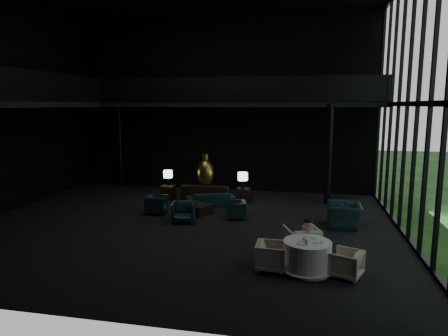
% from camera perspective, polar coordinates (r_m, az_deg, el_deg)
% --- Properties ---
extents(floor, '(14.00, 12.00, 0.02)m').
position_cam_1_polar(floor, '(13.46, -5.72, -8.19)').
color(floor, black).
rests_on(floor, ground).
extents(wall_back, '(14.00, 0.04, 8.00)m').
position_cam_1_polar(wall_back, '(18.67, -0.39, 9.10)').
color(wall_back, black).
rests_on(wall_back, ground).
extents(wall_front, '(14.00, 0.04, 8.00)m').
position_cam_1_polar(wall_front, '(7.36, -20.35, 8.70)').
color(wall_front, black).
rests_on(wall_front, ground).
extents(curtain_wall, '(0.20, 12.00, 8.00)m').
position_cam_1_polar(curtain_wall, '(12.65, 25.97, 8.25)').
color(curtain_wall, black).
rests_on(curtain_wall, ground).
extents(mezzanine_left, '(2.00, 12.00, 0.25)m').
position_cam_1_polar(mezzanine_left, '(15.74, -27.54, 8.11)').
color(mezzanine_left, black).
rests_on(mezzanine_left, wall_left).
extents(mezzanine_back, '(12.00, 2.00, 0.25)m').
position_cam_1_polar(mezzanine_back, '(17.50, 2.17, 9.10)').
color(mezzanine_back, black).
rests_on(mezzanine_back, wall_back).
extents(railing_left, '(0.06, 12.00, 1.00)m').
position_cam_1_polar(railing_left, '(15.15, -24.72, 10.59)').
color(railing_left, black).
rests_on(railing_left, mezzanine_left).
extents(railing_back, '(12.00, 0.06, 1.00)m').
position_cam_1_polar(railing_back, '(16.53, 1.60, 11.19)').
color(railing_back, black).
rests_on(railing_back, mezzanine_back).
extents(column_nw, '(0.24, 0.24, 4.00)m').
position_cam_1_polar(column_nw, '(20.13, -14.65, 3.10)').
color(column_nw, black).
rests_on(column_nw, floor).
extents(column_ne, '(0.24, 0.24, 4.00)m').
position_cam_1_polar(column_ne, '(16.41, 14.75, 1.82)').
color(column_ne, black).
rests_on(column_ne, floor).
extents(console, '(1.99, 0.45, 0.63)m').
position_cam_1_polar(console, '(16.67, -2.78, -3.66)').
color(console, black).
rests_on(console, floor).
extents(bronze_urn, '(0.70, 0.70, 1.31)m').
position_cam_1_polar(bronze_urn, '(16.67, -2.66, -0.59)').
color(bronze_urn, '#9F6027').
rests_on(bronze_urn, console).
extents(side_table_left, '(0.54, 0.54, 0.59)m').
position_cam_1_polar(side_table_left, '(17.10, -8.02, -3.49)').
color(side_table_left, black).
rests_on(side_table_left, floor).
extents(table_lamp_left, '(0.39, 0.39, 0.65)m').
position_cam_1_polar(table_lamp_left, '(17.01, -8.01, -0.95)').
color(table_lamp_left, black).
rests_on(table_lamp_left, side_table_left).
extents(side_table_right, '(0.53, 0.53, 0.58)m').
position_cam_1_polar(side_table_right, '(16.56, 2.78, -3.84)').
color(side_table_right, black).
rests_on(side_table_right, floor).
extents(table_lamp_right, '(0.40, 0.40, 0.67)m').
position_cam_1_polar(table_lamp_right, '(16.24, 2.71, -1.31)').
color(table_lamp_right, black).
rests_on(table_lamp_right, side_table_right).
extents(sofa, '(1.76, 1.07, 0.66)m').
position_cam_1_polar(sofa, '(15.86, -1.91, -4.25)').
color(sofa, '#13262C').
rests_on(sofa, floor).
extents(lounge_armchair_west, '(0.71, 0.75, 0.71)m').
position_cam_1_polar(lounge_armchair_west, '(14.96, -9.63, -5.10)').
color(lounge_armchair_west, '#0E2330').
rests_on(lounge_armchair_west, floor).
extents(lounge_armchair_east, '(0.68, 0.71, 0.62)m').
position_cam_1_polar(lounge_armchair_east, '(14.13, 1.66, -6.00)').
color(lounge_armchair_east, black).
rests_on(lounge_armchair_east, floor).
extents(lounge_armchair_south, '(0.83, 0.80, 0.76)m').
position_cam_1_polar(lounge_armchair_south, '(13.76, -5.79, -6.17)').
color(lounge_armchair_south, black).
rests_on(lounge_armchair_south, floor).
extents(window_armchair, '(0.85, 1.31, 1.15)m').
position_cam_1_polar(window_armchair, '(13.74, 16.83, -5.70)').
color(window_armchair, '#112B2E').
rests_on(window_armchair, floor).
extents(coffee_table, '(1.08, 1.08, 0.36)m').
position_cam_1_polar(coffee_table, '(14.73, -3.73, -5.91)').
color(coffee_table, black).
rests_on(coffee_table, floor).
extents(dining_table, '(1.30, 1.30, 0.75)m').
position_cam_1_polar(dining_table, '(10.02, 11.76, -12.51)').
color(dining_table, white).
rests_on(dining_table, floor).
extents(dining_chair_north, '(1.18, 1.14, 0.96)m').
position_cam_1_polar(dining_chair_north, '(10.94, 11.03, -9.77)').
color(dining_chair_north, '#B1A9A2').
rests_on(dining_chair_north, floor).
extents(dining_chair_east, '(0.77, 0.79, 0.63)m').
position_cam_1_polar(dining_chair_east, '(9.94, 17.00, -12.96)').
color(dining_chair_east, '#A3948A').
rests_on(dining_chair_east, floor).
extents(dining_chair_west, '(0.66, 0.70, 0.71)m').
position_cam_1_polar(dining_chair_west, '(9.97, 6.77, -12.30)').
color(dining_chair_west, '#B1A59A').
rests_on(dining_chair_west, floor).
extents(child, '(0.29, 0.29, 0.62)m').
position_cam_1_polar(child, '(10.70, 11.87, -8.66)').
color(child, pink).
rests_on(child, dining_chair_north).
extents(plate_a, '(0.34, 0.34, 0.02)m').
position_cam_1_polar(plate_a, '(9.68, 11.07, -10.53)').
color(plate_a, white).
rests_on(plate_a, dining_table).
extents(plate_b, '(0.25, 0.25, 0.02)m').
position_cam_1_polar(plate_b, '(10.10, 12.54, -9.75)').
color(plate_b, white).
rests_on(plate_b, dining_table).
extents(saucer, '(0.15, 0.15, 0.01)m').
position_cam_1_polar(saucer, '(9.79, 12.94, -10.39)').
color(saucer, white).
rests_on(saucer, dining_table).
extents(coffee_cup, '(0.09, 0.09, 0.06)m').
position_cam_1_polar(coffee_cup, '(9.80, 13.81, -10.18)').
color(coffee_cup, white).
rests_on(coffee_cup, saucer).
extents(cereal_bowl, '(0.17, 0.17, 0.09)m').
position_cam_1_polar(cereal_bowl, '(9.91, 11.61, -9.87)').
color(cereal_bowl, white).
rests_on(cereal_bowl, dining_table).
extents(cream_pot, '(0.07, 0.07, 0.07)m').
position_cam_1_polar(cream_pot, '(9.63, 11.68, -10.50)').
color(cream_pot, '#99999E').
rests_on(cream_pot, dining_table).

